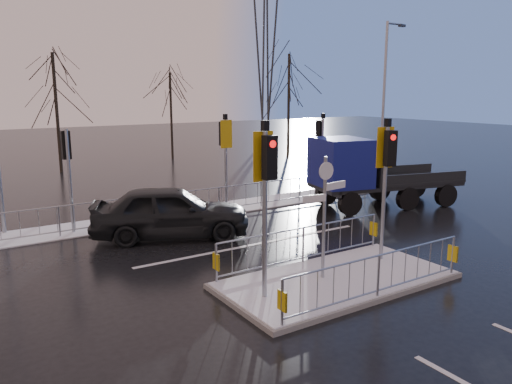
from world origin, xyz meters
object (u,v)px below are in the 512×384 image
traffic_island (336,268)px  car_far_lane (171,212)px  flatbed_truck (360,171)px  street_lamp_right (385,98)px

traffic_island → car_far_lane: bearing=107.6°
traffic_island → flatbed_truck: (6.30, 5.67, 1.16)m
car_far_lane → flatbed_truck: 8.22m
car_far_lane → flatbed_truck: (8.19, -0.30, 0.68)m
traffic_island → street_lamp_right: (10.58, 8.49, 4.00)m
car_far_lane → flatbed_truck: bearing=-68.5°
street_lamp_right → flatbed_truck: bearing=-146.7°
traffic_island → flatbed_truck: 8.55m
traffic_island → street_lamp_right: bearing=38.7°
street_lamp_right → car_far_lane: bearing=-168.6°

